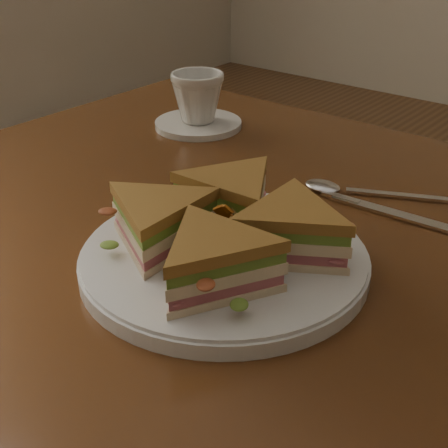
% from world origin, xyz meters
% --- Properties ---
extents(table, '(1.20, 0.80, 0.75)m').
position_xyz_m(table, '(0.00, 0.00, 0.65)').
color(table, '#381D0C').
rests_on(table, ground).
extents(plate, '(0.30, 0.30, 0.02)m').
position_xyz_m(plate, '(-0.06, -0.10, 0.76)').
color(plate, silver).
rests_on(plate, table).
extents(sandwich_wedges, '(0.30, 0.30, 0.06)m').
position_xyz_m(sandwich_wedges, '(-0.06, -0.10, 0.80)').
color(sandwich_wedges, beige).
rests_on(sandwich_wedges, plate).
extents(crisps_mound, '(0.09, 0.09, 0.05)m').
position_xyz_m(crisps_mound, '(-0.06, -0.10, 0.79)').
color(crisps_mound, '#C36519').
rests_on(crisps_mound, plate).
extents(spoon, '(0.17, 0.09, 0.01)m').
position_xyz_m(spoon, '(-0.05, 0.14, 0.75)').
color(spoon, silver).
rests_on(spoon, table).
extents(knife, '(0.22, 0.03, 0.00)m').
position_xyz_m(knife, '(0.04, 0.12, 0.75)').
color(knife, silver).
rests_on(knife, table).
extents(saucer, '(0.14, 0.14, 0.01)m').
position_xyz_m(saucer, '(-0.36, 0.21, 0.76)').
color(saucer, silver).
rests_on(saucer, table).
extents(coffee_cup, '(0.09, 0.09, 0.08)m').
position_xyz_m(coffee_cup, '(-0.36, 0.21, 0.80)').
color(coffee_cup, silver).
rests_on(coffee_cup, saucer).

